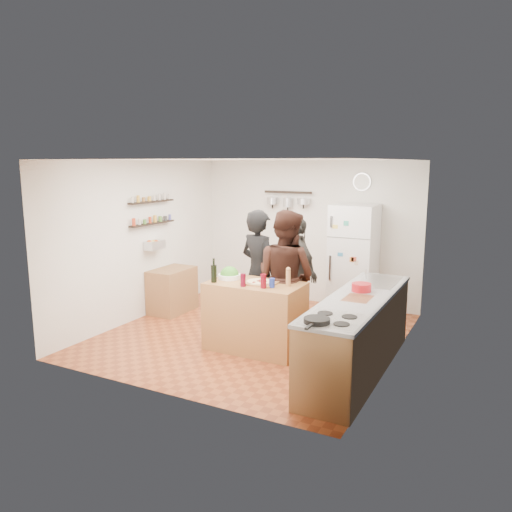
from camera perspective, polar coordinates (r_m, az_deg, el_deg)
The scene contains 26 objects.
room_shell at distance 7.36m, azimuth 1.03°, elevation 1.13°, with size 4.20×4.20×4.20m.
prep_island at distance 6.68m, azimuth -0.09°, elevation -6.88°, with size 1.25×0.72×0.91m, color olive.
pizza_board at distance 6.50m, azimuth 0.46°, elevation -3.11°, with size 0.42×0.34×0.02m, color #926035.
pizza at distance 6.50m, azimuth 0.46°, elevation -2.95°, with size 0.34×0.34×0.02m, color #CEB587.
salad_bowl at distance 6.79m, azimuth -3.04°, elevation -2.35°, with size 0.31×0.31×0.06m, color white.
wine_bottle at distance 6.59m, azimuth -4.84°, elevation -2.02°, with size 0.08×0.08×0.23m, color black.
wine_glass_near at distance 6.35m, azimuth -1.49°, elevation -2.75°, with size 0.07×0.07×0.17m, color #510618.
wine_glass_far at distance 6.26m, azimuth 0.85°, elevation -2.89°, with size 0.07×0.07×0.18m, color #5B0712.
pepper_mill at distance 6.39m, azimuth 3.71°, elevation -2.57°, with size 0.06×0.06×0.20m, color #A27244.
salt_canister at distance 6.31m, azimuth 1.83°, elevation -3.09°, with size 0.07×0.07×0.12m, color navy.
person_left at distance 7.19m, azimuth 0.34°, elevation -1.88°, with size 0.66×0.43×1.81m, color black.
person_center at distance 6.83m, azimuth 3.40°, elevation -2.42°, with size 0.90×0.70×1.85m, color black.
person_back at distance 7.44m, azimuth 4.68°, elevation -1.98°, with size 0.99×0.41×1.69m, color #2A2825.
counter_run at distance 6.11m, azimuth 11.57°, elevation -8.84°, with size 0.63×2.63×0.90m, color #9E7042.
stove_top at distance 5.10m, azimuth 8.79°, elevation -7.23°, with size 0.60×0.62×0.02m, color white.
skillet at distance 4.95m, azimuth 6.97°, elevation -7.33°, with size 0.26×0.26×0.05m, color black.
sink at distance 6.77m, azimuth 13.70°, elevation -2.90°, with size 0.50×0.80×0.03m, color silver.
cutting_board at distance 5.91m, azimuth 11.54°, elevation -4.83°, with size 0.30×0.40×0.02m, color brown.
red_bowl at distance 6.21m, azimuth 11.95°, elevation -3.52°, with size 0.24×0.24×0.10m, color #A3121A.
fridge at distance 8.34m, azimuth 11.08°, elevation -0.39°, with size 0.70×0.68×1.80m, color white.
wall_clock at distance 8.51m, azimuth 12.02°, elevation 8.29°, with size 0.30×0.30×0.03m, color silver.
spice_shelf_lower at distance 8.21m, azimuth -11.75°, elevation 3.66°, with size 0.12×1.00×0.03m, color black.
spice_shelf_upper at distance 8.17m, azimuth -11.84°, elevation 6.10°, with size 0.12×1.00×0.03m, color black.
produce_basket at distance 8.24m, azimuth -11.50°, elevation 1.24°, with size 0.18×0.35×0.14m, color silver.
side_table at distance 8.46m, azimuth -9.55°, elevation -3.88°, with size 0.50×0.80×0.73m, color #97673F.
pot_rack at distance 8.88m, azimuth 3.66°, elevation 7.29°, with size 0.90×0.04×0.04m, color black.
Camera 1 is at (3.22, -6.12, 2.46)m, focal length 35.00 mm.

